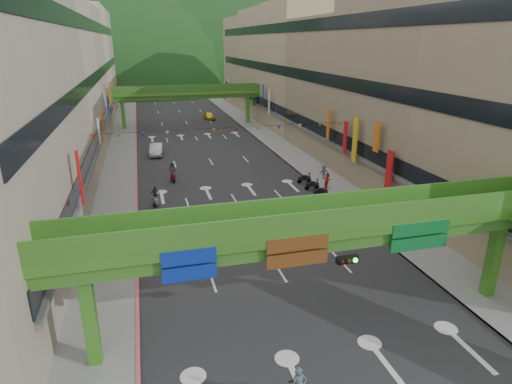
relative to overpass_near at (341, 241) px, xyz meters
name	(u,v)px	position (x,y,z in m)	size (l,w,h in m)	color
road_slab	(200,144)	(-0.93, 44.62, -5.20)	(18.00, 140.00, 0.02)	#28282B
sidewalk_left	(122,148)	(-11.93, 44.62, -5.13)	(4.00, 140.00, 0.15)	gray
sidewalk_right	(271,140)	(10.07, 44.62, -5.13)	(4.00, 140.00, 0.15)	gray
curb_left	(136,147)	(-10.03, 44.62, -5.12)	(0.20, 140.00, 0.18)	#CC5959
curb_right	(259,140)	(8.17, 44.62, -5.12)	(0.20, 140.00, 0.18)	gray
building_row_left	(51,81)	(-19.86, 44.62, 4.25)	(12.80, 95.00, 19.00)	#9E937F
building_row_right	(322,75)	(18.00, 44.62, 4.25)	(12.80, 95.00, 19.00)	gray
overpass_near	(341,241)	(0.00, 0.00, 0.00)	(28.00, 12.27, 7.10)	#4C9E2D
overpass_far	(187,95)	(-0.93, 59.62, 0.20)	(28.00, 2.20, 7.10)	#4C9E2D
hill_left	(119,82)	(-15.93, 154.62, -5.21)	(168.00, 140.00, 112.00)	#1C4419
hill_right	(216,75)	(24.07, 174.62, -5.21)	(208.00, 176.00, 128.00)	#1C4419
bunting_string	(225,130)	(-0.93, 24.62, 0.75)	(26.00, 0.36, 0.47)	black
scooter_rider_mid	(275,223)	(0.48, 12.25, -4.25)	(0.85, 1.58, 1.88)	black
scooter_rider_left	(155,196)	(-8.32, 20.90, -4.27)	(0.96, 1.59, 1.90)	slate
scooter_rider_far	(173,172)	(-6.19, 27.76, -4.09)	(0.99, 1.59, 2.18)	maroon
parked_scooter_row	(316,188)	(7.34, 20.25, -4.68)	(1.60, 7.15, 1.08)	black
car_silver	(156,149)	(-7.37, 39.90, -4.44)	(1.62, 4.63, 1.53)	#BBBCC3
car_yellow	(209,116)	(3.67, 64.99, -4.48)	(1.71, 4.24, 1.44)	yellow
pedestrian_red	(328,182)	(8.87, 20.96, -4.40)	(0.78, 0.61, 1.61)	red
pedestrian_dark	(397,224)	(9.67, 9.57, -4.26)	(1.11, 0.46, 1.89)	black
pedestrian_blue	(324,173)	(9.75, 24.05, -4.44)	(0.72, 0.46, 1.54)	#334055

